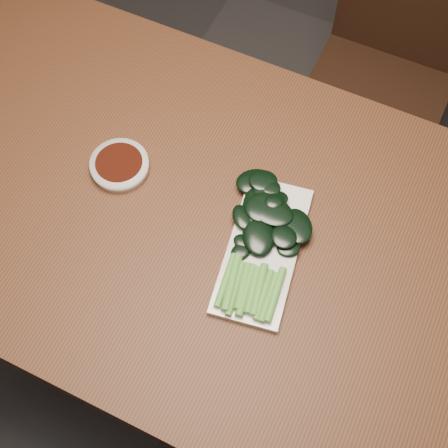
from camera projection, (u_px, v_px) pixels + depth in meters
ground at (213, 335)px, 1.86m from camera, size 6.00×6.00×0.00m
table at (208, 232)px, 1.26m from camera, size 1.40×0.80×0.75m
chair_far at (386, 68)px, 1.70m from camera, size 0.38×0.38×0.89m
sauce_bowl at (120, 166)px, 1.23m from camera, size 0.12×0.12×0.03m
serving_plate at (263, 250)px, 1.15m from camera, size 0.17×0.31×0.01m
gai_lan at (260, 233)px, 1.15m from camera, size 0.20×0.31×0.02m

